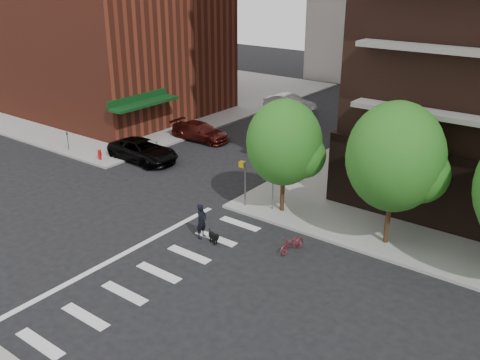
% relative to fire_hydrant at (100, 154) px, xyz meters
% --- Properties ---
extents(ground, '(120.00, 120.00, 0.00)m').
position_rel_fire_hydrant_xyz_m(ground, '(10.50, -7.80, -0.55)').
color(ground, black).
rests_on(ground, ground).
extents(sidewalk_nw, '(31.00, 33.00, 0.15)m').
position_rel_fire_hydrant_xyz_m(sidewalk_nw, '(-14.00, 15.70, -0.48)').
color(sidewalk_nw, gray).
rests_on(sidewalk_nw, ground).
extents(crosswalk, '(3.85, 13.00, 0.01)m').
position_rel_fire_hydrant_xyz_m(crosswalk, '(12.71, -7.80, -0.55)').
color(crosswalk, silver).
rests_on(crosswalk, ground).
extents(tree_a, '(4.00, 4.00, 5.90)m').
position_rel_fire_hydrant_xyz_m(tree_a, '(14.50, 0.70, 3.49)').
color(tree_a, '#301E11').
rests_on(tree_a, sidewalk_ne).
extents(tree_b, '(4.50, 4.50, 6.65)m').
position_rel_fire_hydrant_xyz_m(tree_b, '(20.50, 0.70, 3.99)').
color(tree_b, '#301E11').
rests_on(tree_b, sidewalk_ne).
extents(pedestrian_signal, '(2.18, 0.67, 2.60)m').
position_rel_fire_hydrant_xyz_m(pedestrian_signal, '(12.82, 0.12, 1.30)').
color(pedestrian_signal, slate).
rests_on(pedestrian_signal, sidewalk_ne).
extents(fire_hydrant, '(0.24, 0.24, 0.73)m').
position_rel_fire_hydrant_xyz_m(fire_hydrant, '(0.00, 0.00, 0.00)').
color(fire_hydrant, '#A50C0C').
rests_on(fire_hydrant, sidewalk_nw).
extents(parking_meter, '(0.10, 0.08, 1.32)m').
position_rel_fire_hydrant_xyz_m(parking_meter, '(-3.50, -0.00, 0.41)').
color(parking_meter, black).
rests_on(parking_meter, sidewalk_nw).
extents(parked_car_black, '(2.65, 5.44, 1.49)m').
position_rel_fire_hydrant_xyz_m(parked_car_black, '(2.30, 1.92, 0.19)').
color(parked_car_black, black).
rests_on(parked_car_black, ground).
extents(parked_car_maroon, '(2.24, 4.91, 1.39)m').
position_rel_fire_hydrant_xyz_m(parked_car_maroon, '(2.40, 7.81, 0.14)').
color(parked_car_maroon, '#491410').
rests_on(parked_car_maroon, ground).
extents(parked_car_silver, '(2.01, 4.94, 1.60)m').
position_rel_fire_hydrant_xyz_m(parked_car_silver, '(3.40, 19.20, 0.25)').
color(parked_car_silver, '#B2B5B9').
rests_on(parked_car_silver, ground).
extents(scooter, '(0.81, 1.68, 0.84)m').
position_rel_fire_hydrant_xyz_m(scooter, '(17.23, -2.65, -0.13)').
color(scooter, maroon).
rests_on(scooter, ground).
extents(dog_walker, '(0.69, 0.49, 1.81)m').
position_rel_fire_hydrant_xyz_m(dog_walker, '(12.89, -4.15, 0.35)').
color(dog_walker, black).
rests_on(dog_walker, ground).
extents(dog, '(0.73, 0.40, 0.61)m').
position_rel_fire_hydrant_xyz_m(dog, '(13.76, -4.27, -0.17)').
color(dog, black).
rests_on(dog, ground).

